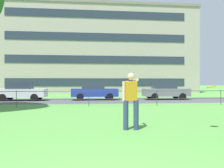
# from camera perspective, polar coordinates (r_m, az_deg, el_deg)

# --- Properties ---
(street_strip) EXTENTS (80.00, 6.42, 0.01)m
(street_strip) POSITION_cam_1_polar(r_m,az_deg,el_deg) (19.53, -5.80, -4.05)
(street_strip) COLOR #4C4C51
(street_strip) RESTS_ON ground
(park_fence) EXTENTS (35.11, 0.04, 1.00)m
(park_fence) POSITION_cam_1_polar(r_m,az_deg,el_deg) (14.65, -5.71, -2.85)
(park_fence) COLOR #333833
(park_fence) RESTS_ON ground
(person_thrower) EXTENTS (0.55, 0.76, 1.77)m
(person_thrower) POSITION_cam_1_polar(r_m,az_deg,el_deg) (7.26, 4.65, -3.67)
(person_thrower) COLOR navy
(person_thrower) RESTS_ON ground
(frisbee) EXTENTS (0.37, 0.37, 0.07)m
(frisbee) POSITION_cam_1_polar(r_m,az_deg,el_deg) (7.88, 23.24, -0.67)
(frisbee) COLOR orange
(car_white_far_left) EXTENTS (4.05, 1.91, 1.54)m
(car_white_far_left) POSITION_cam_1_polar(r_m,az_deg,el_deg) (20.86, -21.37, -1.66)
(car_white_far_left) COLOR silver
(car_white_far_left) RESTS_ON ground
(car_blue_left) EXTENTS (4.03, 1.87, 1.54)m
(car_blue_left) POSITION_cam_1_polar(r_m,az_deg,el_deg) (20.33, -4.41, -1.70)
(car_blue_left) COLOR #233899
(car_blue_left) RESTS_ON ground
(car_grey_center) EXTENTS (4.02, 1.85, 1.54)m
(car_grey_center) POSITION_cam_1_polar(r_m,az_deg,el_deg) (21.34, 12.92, -1.62)
(car_grey_center) COLOR slate
(car_grey_center) RESTS_ON ground
(apartment_building_background) EXTENTS (30.16, 11.75, 13.10)m
(apartment_building_background) POSITION_cam_1_polar(r_m,az_deg,el_deg) (38.69, -3.83, 7.77)
(apartment_building_background) COLOR #ADA393
(apartment_building_background) RESTS_ON ground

